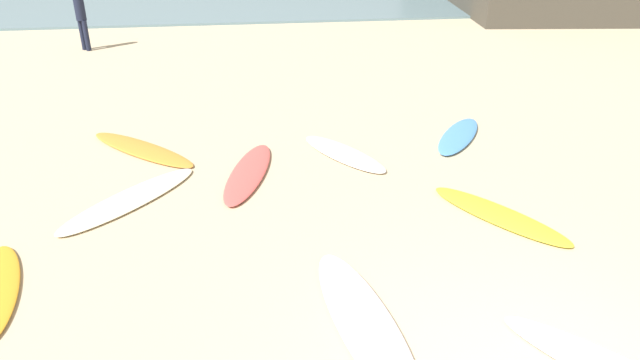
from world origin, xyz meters
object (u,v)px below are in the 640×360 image
Objects in this scene: surfboard_3 at (344,153)px; surfboard_6 at (459,136)px; surfboard_4 at (249,172)px; surfboard_7 at (130,199)px; beachgoer_near at (81,15)px; surfboard_5 at (364,320)px; surfboard_2 at (499,215)px; surfboard_1 at (142,149)px.

surfboard_6 reaches higher than surfboard_3.
surfboard_4 reaches higher than surfboard_7.
beachgoer_near is (-4.40, 9.11, 0.96)m from surfboard_4.
surfboard_6 is at bearing -128.85° from surfboard_5.
beachgoer_near is at bearing 130.34° from surfboard_4.
surfboard_3 is 1.70m from surfboard_4.
surfboard_5 is (-0.56, -4.24, 0.01)m from surfboard_3.
surfboard_5 is (-2.27, -1.88, 0.01)m from surfboard_2.
surfboard_4 is at bearing -19.20° from beachgoer_near.
surfboard_5 is at bearing 52.58° from surfboard_3.
surfboard_6 is 5.75m from surfboard_7.
beachgoer_near is (-2.61, 7.89, 0.97)m from surfboard_1.
surfboard_2 is 2.89m from surfboard_6.
surfboard_4 is (-1.61, -0.54, 0.00)m from surfboard_3.
surfboard_2 is at bearing -152.89° from surfboard_7.
surfboard_3 is at bearing -86.46° from surfboard_2.
surfboard_2 is 1.06× the size of surfboard_6.
surfboard_6 reaches higher than surfboard_4.
surfboard_7 is at bearing -132.68° from surfboard_1.
surfboard_6 is at bearing -122.83° from surfboard_7.
surfboard_6 is 11.56m from beachgoer_near.
surfboard_6 is at bearing 29.63° from surfboard_4.
surfboard_1 is 1.26× the size of surfboard_6.
surfboard_1 is 1.28× the size of surfboard_3.
surfboard_4 is at bearing -61.11° from surfboard_2.
surfboard_3 is (-1.71, 2.36, 0.00)m from surfboard_2.
surfboard_1 is 1.19× the size of surfboard_2.
surfboard_1 is at bearing -41.18° from surfboard_3.
surfboard_3 is 0.82× the size of surfboard_7.
surfboard_6 is at bearing 162.52° from surfboard_3.
surfboard_3 is 0.80× the size of surfboard_5.
surfboard_6 is at bearing 0.46° from beachgoer_near.
surfboard_4 is 0.94× the size of surfboard_7.
surfboard_3 is at bearing -119.98° from surfboard_7.
surfboard_5 is (2.84, -4.91, 0.01)m from surfboard_1.
beachgoer_near is (-7.72, 10.93, 0.97)m from surfboard_2.
surfboard_3 is at bearing -106.05° from surfboard_5.
surfboard_5 reaches higher than surfboard_1.
surfboard_7 is (0.10, -1.86, 0.00)m from surfboard_1.
surfboard_7 is (-5.01, 1.17, -0.00)m from surfboard_2.
surfboard_3 is 3.51m from surfboard_7.
surfboard_2 is (5.11, -3.03, 0.00)m from surfboard_1.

